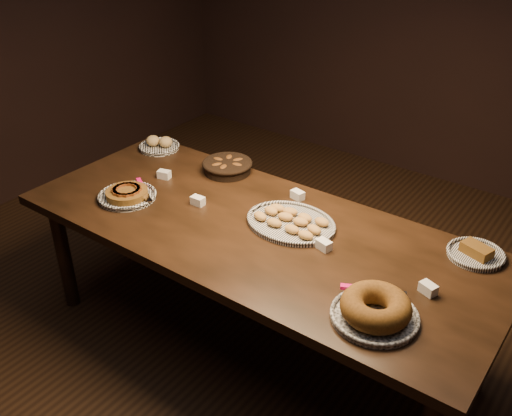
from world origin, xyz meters
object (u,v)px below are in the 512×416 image
Objects in this scene: apple_tart_plate at (127,194)px; bundt_cake_plate at (375,309)px; madeleine_platter at (291,222)px; buffet_table at (255,239)px.

bundt_cake_plate reaches higher than apple_tart_plate.
madeleine_platter is (0.84, 0.29, -0.00)m from apple_tart_plate.
apple_tart_plate is 0.70× the size of madeleine_platter.
bundt_cake_plate is (1.47, -0.09, 0.02)m from apple_tart_plate.
bundt_cake_plate is at bearing -19.02° from buffet_table.
buffet_table is 0.74m from apple_tart_plate.
madeleine_platter is at bearing 40.53° from buffet_table.
apple_tart_plate is at bearing 178.89° from bundt_cake_plate.
bundt_cake_plate is (0.63, -0.38, 0.03)m from madeleine_platter.
apple_tart_plate reaches higher than madeleine_platter.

